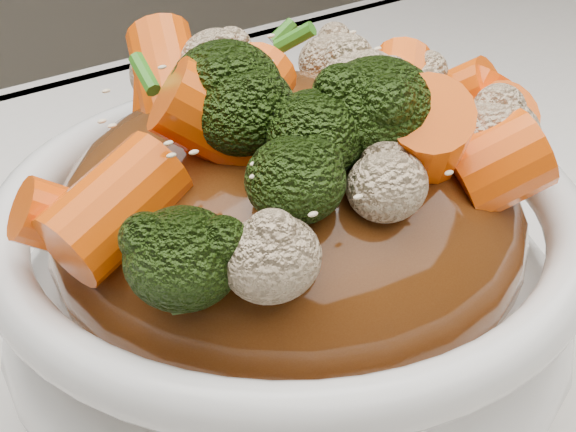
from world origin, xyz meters
TOP-DOWN VIEW (x-y plane):
  - tablecloth at (0.00, 0.00)m, footprint 1.20×0.80m
  - bowl at (-0.05, 0.04)m, footprint 0.25×0.25m
  - sauce_base at (-0.05, 0.04)m, footprint 0.20×0.20m
  - carrots at (-0.05, 0.04)m, footprint 0.20×0.20m
  - broccoli at (-0.05, 0.04)m, footprint 0.20×0.20m
  - cauliflower at (-0.05, 0.04)m, footprint 0.20×0.20m
  - scallions at (-0.05, 0.04)m, footprint 0.15×0.15m
  - sesame_seeds at (-0.05, 0.04)m, footprint 0.18×0.18m

SIDE VIEW (x-z plane):
  - tablecloth at x=0.00m, z-range 0.71..0.75m
  - bowl at x=-0.05m, z-range 0.75..0.84m
  - sauce_base at x=-0.05m, z-range 0.78..0.88m
  - cauliflower at x=-0.05m, z-range 0.87..0.91m
  - broccoli at x=-0.05m, z-range 0.87..0.92m
  - carrots at x=-0.05m, z-range 0.87..0.92m
  - scallions at x=-0.05m, z-range 0.89..0.91m
  - sesame_seeds at x=-0.05m, z-range 0.89..0.90m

